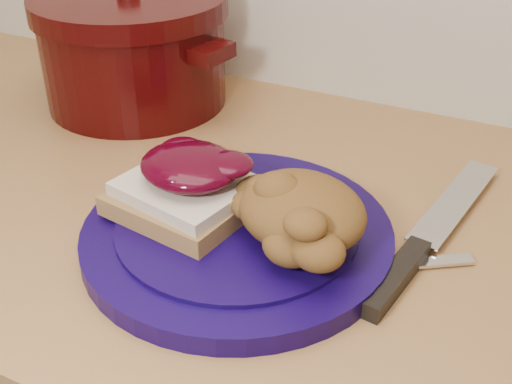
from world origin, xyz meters
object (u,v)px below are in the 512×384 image
at_px(dutch_oven, 134,49).
at_px(pepper_grinder, 77,37).
at_px(butter_knife, 378,267).
at_px(chef_knife, 414,254).
at_px(plate, 237,235).

xyz_separation_m(dutch_oven, pepper_grinder, (-0.11, 0.01, -0.00)).
bearing_deg(butter_knife, chef_knife, 12.01).
bearing_deg(dutch_oven, butter_knife, -27.62).
height_order(chef_knife, dutch_oven, dutch_oven).
bearing_deg(chef_knife, butter_knife, 144.35).
distance_m(butter_knife, pepper_grinder, 0.57).
distance_m(plate, dutch_oven, 0.37).
bearing_deg(chef_knife, pepper_grinder, 78.15).
height_order(plate, pepper_grinder, pepper_grinder).
relative_size(plate, pepper_grinder, 2.08).
bearing_deg(pepper_grinder, chef_knife, -20.53).
distance_m(plate, butter_knife, 0.13).
relative_size(plate, chef_knife, 0.99).
height_order(plate, butter_knife, plate).
xyz_separation_m(plate, dutch_oven, (-0.28, 0.24, 0.07)).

